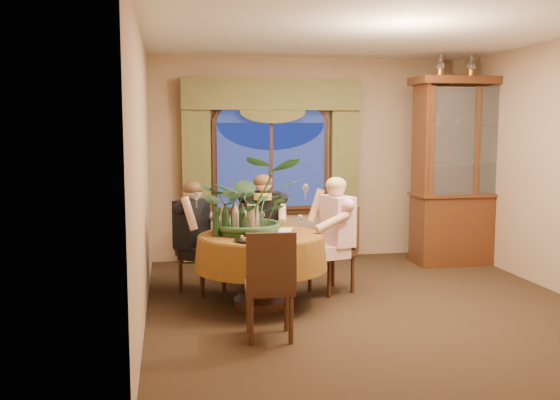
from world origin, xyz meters
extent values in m
plane|color=black|center=(0.00, 0.00, 0.00)|extent=(5.00, 5.00, 0.00)
plane|color=#97785A|center=(0.00, 2.50, 1.40)|extent=(4.50, 0.00, 4.50)
plane|color=white|center=(0.00, 0.00, 2.80)|extent=(5.00, 5.00, 0.00)
cube|color=#4F4F28|center=(-1.63, 2.38, 1.18)|extent=(0.38, 0.14, 2.32)
cube|color=#4F4F28|center=(0.43, 2.38, 1.18)|extent=(0.38, 0.14, 2.32)
cylinder|color=#89340E|center=(-1.09, 0.16, 0.38)|extent=(1.72, 1.72, 0.75)
cube|color=#3E1E0F|center=(1.96, 1.71, 1.25)|extent=(1.54, 0.60, 2.49)
cube|color=black|center=(-0.23, 0.56, 0.48)|extent=(0.56, 0.56, 0.96)
cube|color=black|center=(-0.99, 1.10, 0.48)|extent=(0.46, 0.46, 0.96)
cube|color=black|center=(-1.65, 0.82, 0.48)|extent=(0.59, 0.59, 0.96)
cube|color=black|center=(-1.16, -0.84, 0.48)|extent=(0.45, 0.45, 0.96)
imported|color=#2C502D|center=(-1.16, 0.30, 1.42)|extent=(1.09, 1.21, 0.94)
imported|color=#40512A|center=(-1.04, 0.13, 0.77)|extent=(0.14, 0.14, 0.04)
cylinder|color=black|center=(-1.24, -0.21, 0.76)|extent=(0.32, 0.32, 0.02)
cylinder|color=black|center=(-1.34, 0.30, 0.92)|extent=(0.07, 0.07, 0.33)
cylinder|color=black|center=(-1.28, 0.09, 0.92)|extent=(0.07, 0.07, 0.33)
cylinder|color=tan|center=(-1.35, 0.17, 0.92)|extent=(0.07, 0.07, 0.33)
cylinder|color=tan|center=(-1.46, 0.23, 0.92)|extent=(0.07, 0.07, 0.33)
cylinder|color=black|center=(-1.55, 0.12, 0.92)|extent=(0.07, 0.07, 0.33)
cylinder|color=black|center=(-1.45, 0.12, 0.92)|extent=(0.07, 0.07, 0.33)
cube|color=white|center=(-0.93, 0.02, 0.75)|extent=(0.29, 0.35, 0.00)
cube|color=white|center=(-0.83, 0.36, 0.75)|extent=(0.29, 0.35, 0.00)
cube|color=white|center=(-1.16, -0.10, 0.75)|extent=(0.26, 0.33, 0.00)
camera|label=1|loc=(-2.01, -6.07, 1.84)|focal=40.00mm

